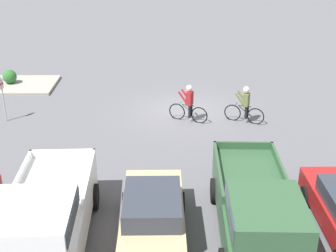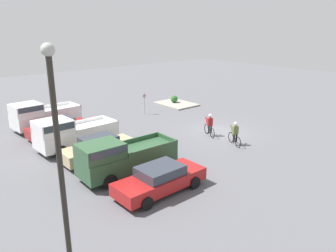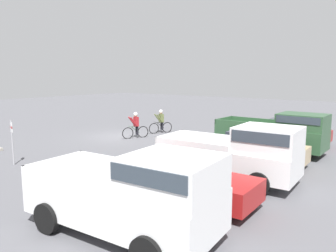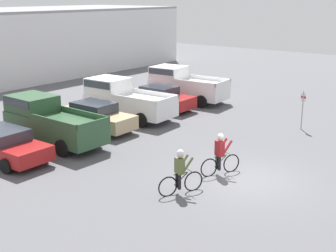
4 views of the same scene
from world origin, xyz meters
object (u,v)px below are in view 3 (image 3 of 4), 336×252
object	(u,v)px
pickup_truck_0	(278,132)
pickup_truck_2	(134,193)
sedan_1	(253,148)
cyclist_0	(136,125)
fire_lane_sign	(12,138)
pickup_truck_1	(238,152)
sedan_0	(286,131)
sedan_2	(188,179)
cyclist_1	(161,121)

from	to	relation	value
pickup_truck_0	pickup_truck_2	size ratio (longest dim) A/B	1.07
sedan_1	cyclist_0	world-z (taller)	cyclist_0
pickup_truck_0	pickup_truck_2	world-z (taller)	pickup_truck_2
sedan_1	fire_lane_sign	size ratio (longest dim) A/B	2.27
cyclist_0	pickup_truck_2	bearing A→B (deg)	42.43
pickup_truck_2	sedan_1	bearing A→B (deg)	-177.28
sedan_1	pickup_truck_1	distance (m)	2.86
sedan_0	fire_lane_sign	bearing A→B (deg)	-33.74
sedan_1	sedan_2	distance (m)	5.60
cyclist_0	pickup_truck_1	bearing A→B (deg)	65.47
sedan_2	fire_lane_sign	world-z (taller)	fire_lane_sign
sedan_2	pickup_truck_2	size ratio (longest dim) A/B	0.85
pickup_truck_1	pickup_truck_2	distance (m)	5.59
pickup_truck_1	fire_lane_sign	world-z (taller)	pickup_truck_1
sedan_1	fire_lane_sign	distance (m)	10.85
sedan_1	pickup_truck_1	world-z (taller)	pickup_truck_1
sedan_0	pickup_truck_1	xyz separation A→B (m)	(8.38, 0.80, 0.43)
pickup_truck_0	fire_lane_sign	xyz separation A→B (m)	(9.53, -8.66, 0.14)
cyclist_1	sedan_2	bearing A→B (deg)	42.18
sedan_2	pickup_truck_2	bearing A→B (deg)	4.86
sedan_1	pickup_truck_1	bearing A→B (deg)	11.22
sedan_1	sedan_2	size ratio (longest dim) A/B	1.04
sedan_0	pickup_truck_0	bearing A→B (deg)	8.49
pickup_truck_1	sedan_2	size ratio (longest dim) A/B	1.22
sedan_0	pickup_truck_2	world-z (taller)	pickup_truck_2
pickup_truck_2	cyclist_0	distance (m)	13.16
pickup_truck_1	cyclist_0	world-z (taller)	pickup_truck_1
sedan_0	cyclist_1	world-z (taller)	cyclist_1
cyclist_1	pickup_truck_2	bearing A→B (deg)	35.72
sedan_0	cyclist_0	distance (m)	9.26
sedan_1	pickup_truck_2	world-z (taller)	pickup_truck_2
sedan_0	pickup_truck_1	distance (m)	8.43
sedan_1	sedan_2	world-z (taller)	sedan_1
cyclist_1	fire_lane_sign	xyz separation A→B (m)	(10.53, -0.15, 0.41)
sedan_1	pickup_truck_1	size ratio (longest dim) A/B	0.86
pickup_truck_0	cyclist_1	size ratio (longest dim) A/B	3.34
pickup_truck_2	sedan_0	bearing A→B (deg)	-177.34
sedan_0	pickup_truck_0	distance (m)	2.87
sedan_2	pickup_truck_2	xyz separation A→B (m)	(2.77, 0.24, 0.42)
pickup_truck_1	fire_lane_sign	xyz separation A→B (m)	(3.96, -9.04, 0.11)
pickup_truck_2	cyclist_1	xyz separation A→B (m)	(-12.16, -8.74, -0.31)
pickup_truck_0	sedan_1	distance (m)	2.82
pickup_truck_0	fire_lane_sign	bearing A→B (deg)	-42.27
sedan_0	sedan_2	size ratio (longest dim) A/B	1.08
sedan_2	pickup_truck_2	distance (m)	2.81
sedan_0	sedan_1	size ratio (longest dim) A/B	1.03
pickup_truck_1	pickup_truck_2	world-z (taller)	pickup_truck_2
sedan_0	fire_lane_sign	xyz separation A→B (m)	(12.34, -8.24, 0.55)
sedan_0	pickup_truck_2	distance (m)	13.99
pickup_truck_0	sedan_1	world-z (taller)	pickup_truck_0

